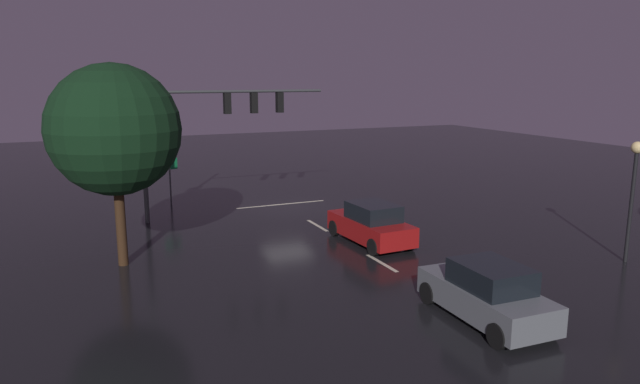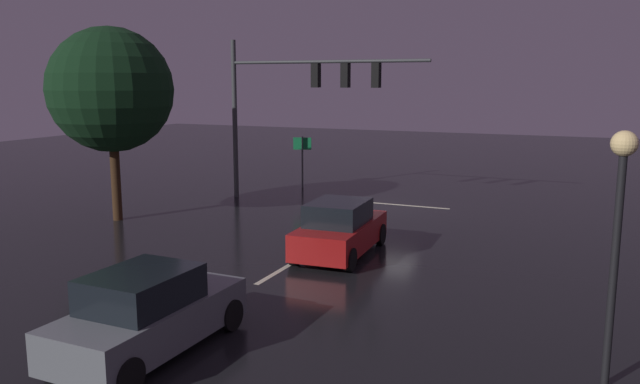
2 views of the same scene
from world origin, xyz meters
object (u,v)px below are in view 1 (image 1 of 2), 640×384
car_approaching (371,224)px  street_lamp_left_kerb (634,177)px  car_distant (487,293)px  route_sign (170,171)px  tree_right_near (114,130)px  traffic_signal_assembly (211,117)px

car_approaching → street_lamp_left_kerb: (-7.51, 6.04, 2.41)m
car_distant → street_lamp_left_kerb: bearing=-165.6°
street_lamp_left_kerb → route_sign: street_lamp_left_kerb is taller
street_lamp_left_kerb → tree_right_near: size_ratio=0.62×
car_distant → tree_right_near: (8.94, -9.31, 4.16)m
traffic_signal_assembly → car_distant: bearing=104.8°
car_approaching → tree_right_near: 10.63m
traffic_signal_assembly → tree_right_near: size_ratio=1.24×
tree_right_near → car_approaching: bearing=173.3°
car_distant → tree_right_near: bearing=-46.2°
traffic_signal_assembly → route_sign: size_ratio=3.52×
car_approaching → traffic_signal_assembly: bearing=-56.2°
traffic_signal_assembly → tree_right_near: bearing=51.2°
car_approaching → street_lamp_left_kerb: 9.93m
tree_right_near → street_lamp_left_kerb: bearing=157.3°
car_distant → street_lamp_left_kerb: (-8.28, -2.12, 2.41)m
car_distant → route_sign: (5.58, -18.90, 1.06)m
traffic_signal_assembly → tree_right_near: tree_right_near is taller
car_approaching → street_lamp_left_kerb: size_ratio=0.98×
street_lamp_left_kerb → route_sign: bearing=-50.4°
traffic_signal_assembly → route_sign: (1.53, -3.51, -3.04)m
car_approaching → street_lamp_left_kerb: street_lamp_left_kerb is taller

